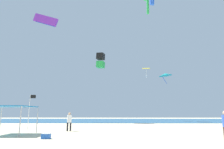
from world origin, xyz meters
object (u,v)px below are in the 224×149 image
object	(u,v)px
person_near_tent	(69,120)
kite_delta_teal	(165,75)
kite_box_black	(101,61)
canopy_tent	(11,107)
kite_diamond_yellow	(146,69)
cooler_box	(46,136)
kite_parafoil_purple	(46,20)
banner_flag	(30,108)

from	to	relation	value
person_near_tent	kite_delta_teal	bearing A→B (deg)	16.10
person_near_tent	kite_box_black	bearing A→B (deg)	46.11
canopy_tent	kite_diamond_yellow	world-z (taller)	kite_diamond_yellow
person_near_tent	kite_delta_teal	xyz separation A→B (m)	(14.70, 20.47, 8.45)
canopy_tent	cooler_box	xyz separation A→B (m)	(3.84, -2.44, -1.92)
cooler_box	kite_parafoil_purple	distance (m)	34.99
canopy_tent	banner_flag	bearing A→B (deg)	95.82
canopy_tent	kite_box_black	bearing A→B (deg)	73.49
kite_delta_teal	kite_parafoil_purple	world-z (taller)	kite_parafoil_purple
kite_box_black	cooler_box	bearing A→B (deg)	10.46
banner_flag	canopy_tent	bearing A→B (deg)	-84.18
person_near_tent	kite_parafoil_purple	xyz separation A→B (m)	(-10.93, 20.09, 20.64)
kite_box_black	kite_parafoil_purple	size ratio (longest dim) A/B	0.47
canopy_tent	kite_delta_teal	xyz separation A→B (m)	(18.75, 23.41, 7.35)
canopy_tent	kite_parafoil_purple	bearing A→B (deg)	106.63
kite_delta_teal	kite_parafoil_purple	distance (m)	28.39
kite_diamond_yellow	kite_delta_teal	distance (m)	5.26
banner_flag	kite_parafoil_purple	bearing A→B (deg)	109.13
canopy_tent	kite_parafoil_purple	xyz separation A→B (m)	(-6.88, 23.03, 19.55)
canopy_tent	kite_delta_teal	bearing A→B (deg)	51.31
kite_box_black	banner_flag	bearing A→B (deg)	-7.54
banner_flag	cooler_box	xyz separation A→B (m)	(4.30, -6.96, -1.95)
kite_diamond_yellow	kite_box_black	world-z (taller)	kite_box_black
canopy_tent	kite_box_black	size ratio (longest dim) A/B	1.16
banner_flag	kite_delta_teal	world-z (taller)	kite_delta_teal
canopy_tent	cooler_box	world-z (taller)	canopy_tent
kite_parafoil_purple	kite_delta_teal	bearing A→B (deg)	11.69
kite_diamond_yellow	kite_parafoil_purple	size ratio (longest dim) A/B	0.42
banner_flag	kite_delta_teal	distance (m)	27.92
person_near_tent	kite_parafoil_purple	bearing A→B (deg)	80.32
banner_flag	kite_box_black	distance (m)	18.23
kite_box_black	kite_parafoil_purple	xyz separation A→B (m)	(-12.53, 3.98, 10.36)
cooler_box	kite_diamond_yellow	bearing A→B (deg)	68.50
cooler_box	person_near_tent	bearing A→B (deg)	87.82
person_near_tent	canopy_tent	bearing A→B (deg)	177.77
canopy_tent	kite_delta_teal	world-z (taller)	kite_delta_teal
banner_flag	kite_diamond_yellow	distance (m)	29.02
canopy_tent	banner_flag	distance (m)	4.55
cooler_box	kite_delta_teal	bearing A→B (deg)	60.03
kite_diamond_yellow	kite_box_black	bearing A→B (deg)	-137.90
kite_diamond_yellow	kite_delta_teal	xyz separation A→B (m)	(3.33, -3.53, -2.04)
banner_flag	person_near_tent	bearing A→B (deg)	-19.38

